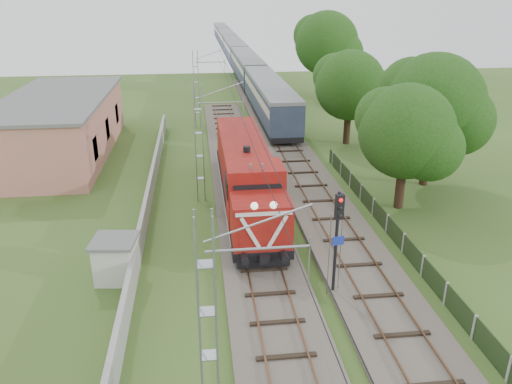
{
  "coord_description": "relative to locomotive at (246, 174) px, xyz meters",
  "views": [
    {
      "loc": [
        -3.03,
        -20.36,
        13.57
      ],
      "look_at": [
        0.31,
        7.55,
        2.2
      ],
      "focal_mm": 35.0,
      "sensor_mm": 36.0,
      "label": 1
    }
  ],
  "objects": [
    {
      "name": "tree_b",
      "position": [
        13.76,
        2.59,
        3.72
      ],
      "size": [
        7.49,
        7.13,
        9.71
      ],
      "color": "#3E2319",
      "rests_on": "ground"
    },
    {
      "name": "boundary_wall",
      "position": [
        -6.5,
        1.57,
        -1.58
      ],
      "size": [
        0.25,
        40.0,
        1.5
      ],
      "primitive_type": "cube",
      "color": "#9E9E99",
      "rests_on": "ground"
    },
    {
      "name": "tree_d",
      "position": [
        14.4,
        35.74,
        4.72
      ],
      "size": [
        8.71,
        8.3,
        11.3
      ],
      "color": "#3E2319",
      "rests_on": "ground"
    },
    {
      "name": "ground",
      "position": [
        0.0,
        -10.43,
        -2.33
      ],
      "size": [
        140.0,
        140.0,
        0.0
      ],
      "primitive_type": "plane",
      "color": "#3A521E",
      "rests_on": "ground"
    },
    {
      "name": "tree_c",
      "position": [
        11.07,
        13.84,
        3.12
      ],
      "size": [
        6.74,
        6.42,
        8.74
      ],
      "color": "#3E2319",
      "rests_on": "ground"
    },
    {
      "name": "tree_a",
      "position": [
        10.24,
        -1.32,
        2.85
      ],
      "size": [
        6.41,
        6.11,
        8.32
      ],
      "color": "#3E2319",
      "rests_on": "ground"
    },
    {
      "name": "track_side",
      "position": [
        5.0,
        9.57,
        -2.15
      ],
      "size": [
        4.2,
        80.0,
        0.45
      ],
      "color": "#6B6054",
      "rests_on": "ground"
    },
    {
      "name": "locomotive",
      "position": [
        0.0,
        0.0,
        0.0
      ],
      "size": [
        3.15,
        17.99,
        4.57
      ],
      "color": "black",
      "rests_on": "ground"
    },
    {
      "name": "fence",
      "position": [
        8.0,
        -7.43,
        -1.73
      ],
      "size": [
        0.12,
        32.0,
        1.2
      ],
      "color": "black",
      "rests_on": "ground"
    },
    {
      "name": "track_main",
      "position": [
        0.0,
        -3.43,
        -2.15
      ],
      "size": [
        4.2,
        70.0,
        0.45
      ],
      "color": "#6B6054",
      "rests_on": "ground"
    },
    {
      "name": "relay_hut",
      "position": [
        -7.4,
        -8.28,
        -1.21
      ],
      "size": [
        2.38,
        2.38,
        2.22
      ],
      "color": "beige",
      "rests_on": "ground"
    },
    {
      "name": "catenary",
      "position": [
        -2.95,
        1.57,
        1.72
      ],
      "size": [
        3.31,
        70.0,
        8.0
      ],
      "color": "gray",
      "rests_on": "ground"
    },
    {
      "name": "coach_rake",
      "position": [
        5.0,
        72.77,
        0.32
      ],
      "size": [
        3.24,
        120.97,
        3.74
      ],
      "color": "black",
      "rests_on": "ground"
    },
    {
      "name": "signal_post",
      "position": [
        3.05,
        -11.11,
        1.33
      ],
      "size": [
        0.59,
        0.46,
        5.33
      ],
      "color": "black",
      "rests_on": "ground"
    },
    {
      "name": "station_building",
      "position": [
        -15.0,
        13.57,
        0.3
      ],
      "size": [
        8.4,
        20.4,
        5.22
      ],
      "color": "#C27268",
      "rests_on": "ground"
    }
  ]
}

